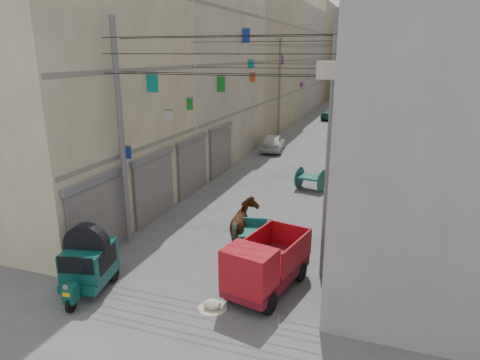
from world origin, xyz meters
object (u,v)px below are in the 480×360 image
at_px(mini_truck, 262,270).
at_px(feed_sack, 213,304).
at_px(distant_car_white, 274,142).
at_px(distant_car_grey, 342,138).
at_px(distant_car_green, 332,114).
at_px(tonga_cart, 253,236).
at_px(second_cart, 310,178).
at_px(auto_rickshaw, 88,261).
at_px(horse, 244,226).

xyz_separation_m(mini_truck, feed_sack, (-1.10, -1.07, -0.72)).
height_order(distant_car_white, distant_car_grey, distant_car_white).
height_order(feed_sack, distant_car_white, distant_car_white).
xyz_separation_m(distant_car_white, distant_car_green, (1.87, 16.98, -0.08)).
relative_size(feed_sack, distant_car_grey, 0.14).
height_order(tonga_cart, second_cart, tonga_cart).
bearing_deg(distant_car_green, mini_truck, 108.00).
height_order(auto_rickshaw, distant_car_green, auto_rickshaw).
distance_m(tonga_cart, distant_car_green, 33.37).
xyz_separation_m(mini_truck, distant_car_grey, (-0.28, 22.40, -0.26)).
xyz_separation_m(second_cart, distant_car_white, (-4.23, 8.33, 0.01)).
bearing_deg(distant_car_white, mini_truck, 96.86).
bearing_deg(horse, distant_car_green, -99.78).
bearing_deg(auto_rickshaw, feed_sack, -7.62).
height_order(auto_rickshaw, tonga_cart, auto_rickshaw).
bearing_deg(distant_car_white, second_cart, 109.59).
relative_size(mini_truck, distant_car_white, 0.91).
bearing_deg(distant_car_white, feed_sack, 93.11).
height_order(feed_sack, distant_car_green, distant_car_green).
bearing_deg(feed_sack, horse, 96.23).
height_order(tonga_cart, horse, horse).
bearing_deg(tonga_cart, distant_car_green, 80.19).
bearing_deg(horse, auto_rickshaw, 39.15).
relative_size(second_cart, feed_sack, 3.00).
bearing_deg(auto_rickshaw, tonga_cart, 33.47).
distance_m(feed_sack, distant_car_grey, 23.49).
height_order(auto_rickshaw, mini_truck, mini_truck).
height_order(mini_truck, feed_sack, mini_truck).
relative_size(distant_car_white, distant_car_grey, 1.04).
bearing_deg(distant_car_white, auto_rickshaw, 82.23).
xyz_separation_m(auto_rickshaw, mini_truck, (4.93, 1.37, -0.10)).
distance_m(horse, distant_car_green, 33.01).
height_order(tonga_cart, feed_sack, tonga_cart).
bearing_deg(tonga_cart, mini_truck, -79.62).
height_order(second_cart, distant_car_grey, distant_car_grey).
relative_size(second_cart, distant_car_green, 0.40).
distance_m(second_cart, distant_car_grey, 11.85).
bearing_deg(auto_rickshaw, mini_truck, 3.49).
xyz_separation_m(tonga_cart, distant_car_grey, (0.82, 19.86, -0.08)).
xyz_separation_m(horse, distant_car_green, (-1.38, 32.98, -0.31)).
distance_m(tonga_cart, second_cart, 8.03).
distance_m(mini_truck, second_cart, 10.56).
bearing_deg(auto_rickshaw, distant_car_white, 77.51).
height_order(horse, distant_car_white, horse).
bearing_deg(auto_rickshaw, horse, 39.25).
distance_m(second_cart, feed_sack, 11.65).
bearing_deg(feed_sack, auto_rickshaw, -175.55).
height_order(feed_sack, horse, horse).
bearing_deg(horse, second_cart, -109.47).
relative_size(mini_truck, horse, 1.65).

